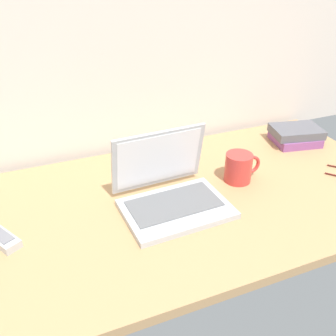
{
  "coord_description": "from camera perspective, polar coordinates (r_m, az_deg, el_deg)",
  "views": [
    {
      "loc": [
        -0.36,
        -0.89,
        0.71
      ],
      "look_at": [
        0.0,
        0.0,
        0.15
      ],
      "focal_mm": 40.27,
      "sensor_mm": 36.0,
      "label": 1
    }
  ],
  "objects": [
    {
      "name": "desk",
      "position": [
        1.18,
        -0.14,
        -5.71
      ],
      "size": [
        1.6,
        0.76,
        0.03
      ],
      "color": "tan",
      "rests_on": "ground"
    },
    {
      "name": "coffee_mug",
      "position": [
        1.27,
        10.72,
        0.08
      ],
      "size": [
        0.13,
        0.09,
        0.1
      ],
      "color": "red",
      "rests_on": "desk"
    },
    {
      "name": "book_stack",
      "position": [
        1.6,
        18.75,
        4.74
      ],
      "size": [
        0.21,
        0.17,
        0.07
      ],
      "color": "#8C4C8C",
      "rests_on": "desk"
    },
    {
      "name": "laptop",
      "position": [
        1.14,
        0.29,
        -3.49
      ],
      "size": [
        0.32,
        0.27,
        0.22
      ],
      "color": "#B2B5BA",
      "rests_on": "desk"
    }
  ]
}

